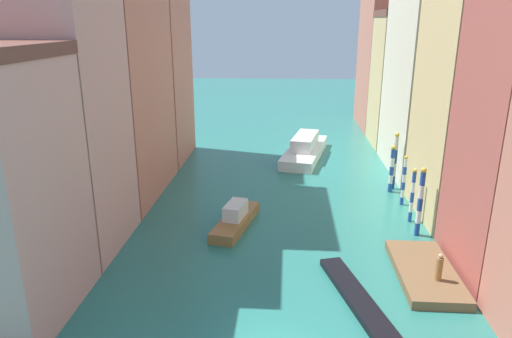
{
  "coord_description": "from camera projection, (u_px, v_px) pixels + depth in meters",
  "views": [
    {
      "loc": [
        0.28,
        -16.69,
        14.02
      ],
      "look_at": [
        -2.38,
        22.27,
        1.5
      ],
      "focal_mm": 32.68,
      "sensor_mm": 36.0,
      "label": 1
    }
  ],
  "objects": [
    {
      "name": "building_left_3",
      "position": [
        147.0,
        65.0,
        46.95
      ],
      "size": [
        7.57,
        8.87,
        19.35
      ],
      "color": "#C6705B",
      "rests_on": "ground"
    },
    {
      "name": "mooring_pole_1",
      "position": [
        412.0,
        195.0,
        33.35
      ],
      "size": [
        0.29,
        0.29,
        4.05
      ],
      "color": "#1E479E",
      "rests_on": "ground"
    },
    {
      "name": "gondola_black",
      "position": [
        357.0,
        299.0,
        24.23
      ],
      "size": [
        3.41,
        8.16,
        0.38
      ],
      "color": "black",
      "rests_on": "ground"
    },
    {
      "name": "person_on_dock",
      "position": [
        439.0,
        268.0,
        25.1
      ],
      "size": [
        0.36,
        0.36,
        1.58
      ],
      "color": "olive",
      "rests_on": "waterfront_dock"
    },
    {
      "name": "building_right_4",
      "position": [
        408.0,
        79.0,
        53.05
      ],
      "size": [
        7.57,
        7.91,
        15.1
      ],
      "color": "#DBB77A",
      "rests_on": "ground"
    },
    {
      "name": "waterfront_dock",
      "position": [
        425.0,
        272.0,
        26.63
      ],
      "size": [
        3.18,
        6.89,
        0.54
      ],
      "color": "brown",
      "rests_on": "ground"
    },
    {
      "name": "vaporetto_white",
      "position": [
        305.0,
        149.0,
        49.75
      ],
      "size": [
        5.54,
        12.1,
        2.4
      ],
      "color": "white",
      "rests_on": "ground"
    },
    {
      "name": "ground_plane",
      "position": [
        283.0,
        178.0,
        43.43
      ],
      "size": [
        154.0,
        154.0,
        0.0
      ],
      "primitive_type": "plane",
      "color": "#28756B"
    },
    {
      "name": "mooring_pole_0",
      "position": [
        420.0,
        201.0,
        31.07
      ],
      "size": [
        0.38,
        0.38,
        4.85
      ],
      "color": "#1E479E",
      "rests_on": "ground"
    },
    {
      "name": "building_left_1",
      "position": [
        52.0,
        120.0,
        28.19
      ],
      "size": [
        7.57,
        7.46,
        16.5
      ],
      "color": "tan",
      "rests_on": "ground"
    },
    {
      "name": "building_right_3",
      "position": [
        436.0,
        82.0,
        43.08
      ],
      "size": [
        7.57,
        11.97,
        17.07
      ],
      "color": "beige",
      "rests_on": "ground"
    },
    {
      "name": "mooring_pole_4",
      "position": [
        395.0,
        160.0,
        39.79
      ],
      "size": [
        0.39,
        0.39,
        5.01
      ],
      "color": "#1E479E",
      "rests_on": "ground"
    },
    {
      "name": "building_left_2",
      "position": [
        107.0,
        58.0,
        36.5
      ],
      "size": [
        7.57,
        11.85,
        22.38
      ],
      "color": "#C6705B",
      "rests_on": "ground"
    },
    {
      "name": "mooring_pole_3",
      "position": [
        392.0,
        168.0,
        39.22
      ],
      "size": [
        0.38,
        0.38,
        4.1
      ],
      "color": "#1E479E",
      "rests_on": "ground"
    },
    {
      "name": "building_right_5",
      "position": [
        392.0,
        48.0,
        61.49
      ],
      "size": [
        7.57,
        11.79,
        20.95
      ],
      "color": "#C6705B",
      "rests_on": "ground"
    },
    {
      "name": "mooring_pole_2",
      "position": [
        404.0,
        180.0,
        36.44
      ],
      "size": [
        0.3,
        0.3,
        4.06
      ],
      "color": "#1E479E",
      "rests_on": "ground"
    },
    {
      "name": "building_right_2",
      "position": [
        486.0,
        72.0,
        32.09
      ],
      "size": [
        7.57,
        9.08,
        21.15
      ],
      "color": "#DBB77A",
      "rests_on": "ground"
    },
    {
      "name": "motorboat_0",
      "position": [
        236.0,
        219.0,
        33.01
      ],
      "size": [
        3.0,
        6.62,
        1.75
      ],
      "color": "olive",
      "rests_on": "ground"
    }
  ]
}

